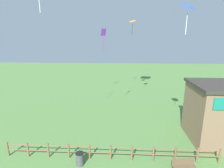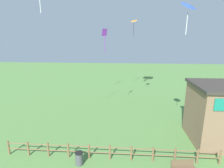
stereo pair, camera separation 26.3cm
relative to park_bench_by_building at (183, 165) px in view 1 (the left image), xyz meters
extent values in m
cylinder|color=brown|center=(-12.53, 0.96, 0.10)|extent=(0.14, 0.14, 1.13)
cylinder|color=brown|center=(-10.99, 0.96, 0.10)|extent=(0.14, 0.14, 1.13)
cylinder|color=brown|center=(-9.46, 0.96, 0.10)|extent=(0.14, 0.14, 1.13)
cylinder|color=brown|center=(-7.93, 0.96, 0.10)|extent=(0.14, 0.14, 1.13)
cylinder|color=brown|center=(-6.39, 0.96, 0.10)|extent=(0.14, 0.14, 1.13)
cylinder|color=brown|center=(-4.86, 0.96, 0.10)|extent=(0.14, 0.14, 1.13)
cylinder|color=brown|center=(-3.32, 0.96, 0.10)|extent=(0.14, 0.14, 1.13)
cylinder|color=brown|center=(-1.79, 0.96, 0.10)|extent=(0.14, 0.14, 1.13)
cylinder|color=brown|center=(-0.25, 0.96, 0.10)|extent=(0.14, 0.14, 1.13)
cylinder|color=brown|center=(1.28, 0.96, 0.10)|extent=(0.14, 0.14, 1.13)
cylinder|color=brown|center=(2.81, 0.96, 0.10)|extent=(0.14, 0.14, 1.13)
cylinder|color=brown|center=(-4.86, 0.96, 0.49)|extent=(15.34, 0.07, 0.07)
cylinder|color=brown|center=(-4.86, 0.96, 0.04)|extent=(15.34, 0.07, 0.07)
cube|color=brown|center=(0.01, -0.07, -0.04)|extent=(1.57, 0.61, 0.05)
cube|color=brown|center=(-0.02, 0.11, 0.20)|extent=(1.52, 0.26, 0.43)
cylinder|color=#4C4C51|center=(-6.95, 0.25, -0.02)|extent=(0.52, 0.52, 0.91)
cylinder|color=black|center=(-6.95, 0.25, 0.46)|extent=(0.57, 0.57, 0.04)
cone|color=blue|center=(0.07, 2.30, 10.11)|extent=(1.37, 1.34, 0.61)
cylinder|color=silver|center=(0.07, 2.30, 9.01)|extent=(0.05, 0.05, 1.38)
cone|color=orange|center=(-2.94, 11.47, 10.10)|extent=(1.04, 1.04, 0.34)
cylinder|color=#333338|center=(-2.94, 11.47, 9.14)|extent=(0.05, 0.05, 1.32)
cube|color=purple|center=(-5.94, 7.74, 8.69)|extent=(0.56, 0.47, 0.68)
cylinder|color=purple|center=(-5.94, 7.74, 7.60)|extent=(0.05, 0.05, 1.61)
camera|label=1|loc=(-4.18, -10.00, 8.02)|focal=28.00mm
camera|label=2|loc=(-3.91, -9.99, 8.02)|focal=28.00mm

